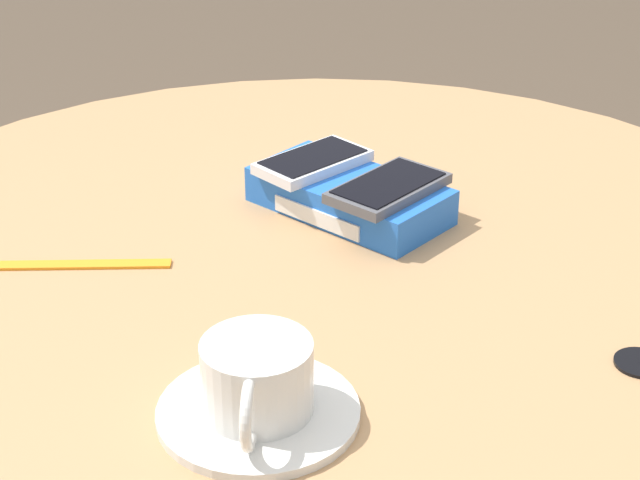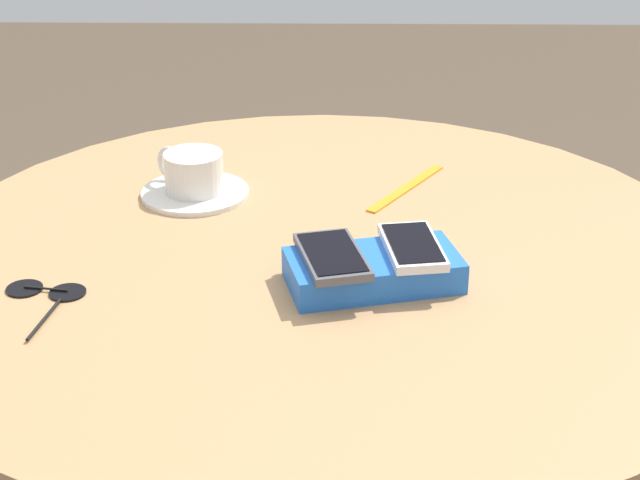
{
  "view_description": "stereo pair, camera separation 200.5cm",
  "coord_description": "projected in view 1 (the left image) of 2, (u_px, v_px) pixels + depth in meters",
  "views": [
    {
      "loc": [
        0.79,
        -0.54,
        1.25
      ],
      "look_at": [
        0.0,
        0.0,
        0.75
      ],
      "focal_mm": 60.0,
      "sensor_mm": 36.0,
      "label": 1
    },
    {
      "loc": [
        -0.02,
        1.29,
        1.38
      ],
      "look_at": [
        0.0,
        0.0,
        0.75
      ],
      "focal_mm": 60.0,
      "sensor_mm": 36.0,
      "label": 2
    }
  ],
  "objects": [
    {
      "name": "saucer",
      "position": [
        258.0,
        412.0,
        0.85
      ],
      "size": [
        0.16,
        0.16,
        0.01
      ],
      "primitive_type": "cylinder",
      "color": "silver",
      "rests_on": "round_table"
    },
    {
      "name": "phone_box",
      "position": [
        349.0,
        196.0,
        1.17
      ],
      "size": [
        0.24,
        0.16,
        0.04
      ],
      "color": "blue",
      "rests_on": "round_table"
    },
    {
      "name": "coffee_cup",
      "position": [
        257.0,
        378.0,
        0.83
      ],
      "size": [
        0.11,
        0.1,
        0.06
      ],
      "color": "silver",
      "rests_on": "saucer"
    },
    {
      "name": "lanyard_strap",
      "position": [
        66.0,
        265.0,
        1.07
      ],
      "size": [
        0.13,
        0.19,
        0.0
      ],
      "primitive_type": "cube",
      "rotation": [
        0.0,
        0.0,
        1.0
      ],
      "color": "orange",
      "rests_on": "round_table"
    },
    {
      "name": "phone_white",
      "position": [
        313.0,
        162.0,
        1.19
      ],
      "size": [
        0.09,
        0.14,
        0.01
      ],
      "color": "silver",
      "rests_on": "phone_box"
    },
    {
      "name": "phone_gray",
      "position": [
        388.0,
        188.0,
        1.13
      ],
      "size": [
        0.1,
        0.15,
        0.01
      ],
      "color": "#515156",
      "rests_on": "phone_box"
    },
    {
      "name": "round_table",
      "position": [
        320.0,
        335.0,
        1.13
      ],
      "size": [
        1.12,
        1.12,
        0.73
      ],
      "color": "#2D2D2D",
      "rests_on": "ground_plane"
    }
  ]
}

